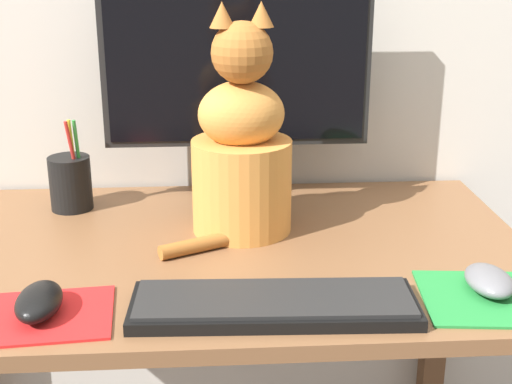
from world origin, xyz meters
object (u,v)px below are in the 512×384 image
(cat, at_px, (241,150))
(keyboard, at_px, (274,304))
(computer_mouse_left, at_px, (39,301))
(pen_cup, at_px, (71,182))
(computer_mouse_right, at_px, (489,281))
(monitor, at_px, (237,75))

(cat, bearing_deg, keyboard, -89.97)
(computer_mouse_left, bearing_deg, keyboard, -1.26)
(pen_cup, bearing_deg, computer_mouse_right, -30.73)
(keyboard, relative_size, pen_cup, 2.27)
(computer_mouse_left, bearing_deg, cat, 45.47)
(computer_mouse_right, distance_m, pen_cup, 0.80)
(keyboard, height_order, cat, cat)
(computer_mouse_left, distance_m, computer_mouse_right, 0.66)
(keyboard, bearing_deg, pen_cup, 131.34)
(keyboard, xyz_separation_m, computer_mouse_right, (0.33, 0.04, 0.01))
(pen_cup, bearing_deg, computer_mouse_left, -85.89)
(monitor, distance_m, computer_mouse_right, 0.61)
(monitor, height_order, computer_mouse_left, monitor)
(keyboard, bearing_deg, monitor, 96.09)
(computer_mouse_right, bearing_deg, cat, 142.40)
(pen_cup, bearing_deg, keyboard, -50.88)
(monitor, relative_size, pen_cup, 2.86)
(computer_mouse_left, relative_size, computer_mouse_right, 1.05)
(computer_mouse_right, relative_size, cat, 0.26)
(monitor, height_order, pen_cup, monitor)
(monitor, height_order, computer_mouse_right, monitor)
(computer_mouse_left, relative_size, cat, 0.27)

